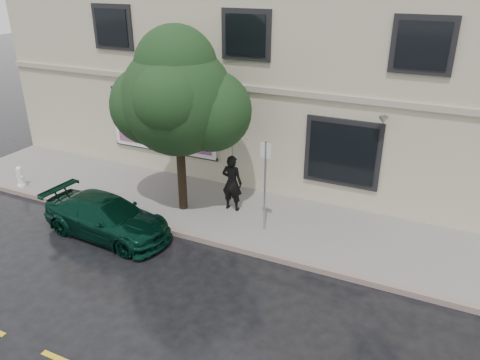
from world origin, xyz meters
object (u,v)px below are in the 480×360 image
at_px(car, 107,217).
at_px(fire_hydrant, 20,177).
at_px(pedestrian, 232,183).
at_px(street_tree, 178,100).

relative_size(car, fire_hydrant, 5.34).
height_order(pedestrian, street_tree, street_tree).
distance_m(pedestrian, fire_hydrant, 7.50).
height_order(car, pedestrian, pedestrian).
bearing_deg(fire_hydrant, car, -20.94).
bearing_deg(street_tree, car, -120.03).
distance_m(car, street_tree, 3.89).
relative_size(street_tree, fire_hydrant, 6.90).
relative_size(pedestrian, street_tree, 0.35).
height_order(car, fire_hydrant, car).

